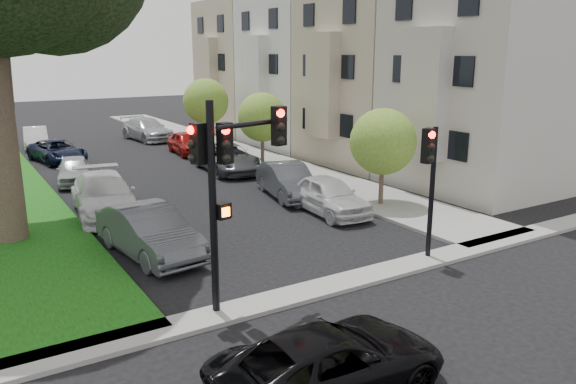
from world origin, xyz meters
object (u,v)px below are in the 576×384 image
small_tree_b (262,117)px  car_parked_4 (147,129)px  car_parked_3 (187,143)px  traffic_signal_secondary (430,169)px  car_cross_near (330,362)px  car_parked_0 (329,195)px  car_parked_8 (57,151)px  car_parked_2 (228,158)px  car_parked_9 (36,137)px  traffic_signal_main (227,169)px  car_parked_1 (288,181)px  small_tree_a (383,142)px  small_tree_c (206,101)px  car_parked_6 (104,195)px  car_parked_5 (149,232)px  car_parked_7 (74,170)px

small_tree_b → car_parked_4: small_tree_b is taller
car_parked_3 → traffic_signal_secondary: bearing=-88.2°
car_cross_near → car_parked_4: size_ratio=0.86×
car_cross_near → car_parked_0: 12.13m
traffic_signal_secondary → car_parked_8: 23.81m
car_parked_0 → car_parked_2: size_ratio=0.83×
car_parked_9 → car_parked_8: bearing=-80.2°
traffic_signal_main → car_parked_1: 11.60m
car_parked_1 → car_parked_2: car_parked_1 is taller
small_tree_a → car_parked_3: (-2.22, 15.76, -2.01)m
car_cross_near → car_parked_2: (7.17, 19.15, 0.08)m
traffic_signal_secondary → car_parked_3: size_ratio=1.00×
small_tree_c → car_parked_8: 9.94m
car_parked_8 → car_parked_2: bearing=-58.0°
small_tree_c → car_parked_6: 16.58m
small_tree_b → car_parked_8: (-9.63, 7.20, -2.08)m
small_tree_b → car_parked_8: size_ratio=0.88×
small_tree_a → car_parked_9: 25.44m
small_tree_a → car_parked_6: size_ratio=0.74×
car_parked_1 → car_parked_9: (-7.41, 20.05, -0.07)m
traffic_signal_secondary → car_cross_near: size_ratio=0.89×
car_parked_5 → car_parked_4: bearing=64.7°
car_parked_2 → car_parked_8: bearing=138.3°
traffic_signal_main → car_parked_7: traffic_signal_main is taller
small_tree_b → traffic_signal_main: (-9.59, -15.51, 0.88)m
car_parked_5 → car_cross_near: bearing=-94.1°
small_tree_c → car_parked_0: (-2.48, -17.49, -2.29)m
traffic_signal_secondary → car_parked_1: traffic_signal_secondary is taller
traffic_signal_secondary → car_parked_7: size_ratio=1.06×
car_parked_1 → car_parked_9: 21.37m
small_tree_a → car_parked_0: (-2.48, 0.26, -1.97)m
car_parked_2 → car_parked_5: (-7.69, -10.19, 0.06)m
car_parked_6 → car_parked_7: bearing=95.6°
small_tree_c → traffic_signal_main: size_ratio=0.87×
small_tree_b → car_parked_9: small_tree_b is taller
traffic_signal_secondary → car_parked_0: (0.49, 5.75, -2.14)m
car_parked_0 → car_parked_8: size_ratio=0.94×
traffic_signal_main → traffic_signal_secondary: bearing=-0.4°
car_parked_0 → car_parked_7: car_parked_0 is taller
traffic_signal_secondary → car_parked_9: (-6.96, 28.83, -2.20)m
car_parked_6 → car_cross_near: bearing=-81.2°
traffic_signal_main → car_parked_9: (-0.34, 28.79, -2.92)m
car_parked_5 → small_tree_b: bearing=39.4°
small_tree_b → car_parked_3: 6.44m
car_parked_6 → car_parked_9: car_parked_6 is taller
small_tree_c → car_parked_2: 8.84m
small_tree_a → car_cross_near: bearing=-134.8°
traffic_signal_main → car_cross_near: bearing=-89.4°
car_parked_4 → car_parked_8: bearing=-149.4°
car_cross_near → car_parked_0: car_parked_0 is taller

